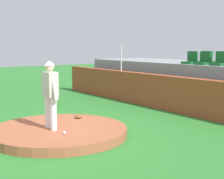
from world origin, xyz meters
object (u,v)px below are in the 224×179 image
object	(u,v)px
stadium_chair_0	(191,60)
stadium_chair_2	(220,61)
pitcher	(50,90)
stadium_chair_5	(219,60)
baseball	(64,133)
stadium_chair_4	(206,59)
fielding_glove	(78,116)
stadium_chair_1	(204,61)

from	to	relation	value
stadium_chair_0	stadium_chair_2	xyz separation A→B (m)	(1.36, 0.03, 0.00)
pitcher	stadium_chair_5	xyz separation A→B (m)	(-0.35, 7.45, 0.58)
pitcher	stadium_chair_2	xyz separation A→B (m)	(0.32, 6.58, 0.58)
baseball	stadium_chair_4	distance (m)	7.81
stadium_chair_2	baseball	bearing A→B (deg)	93.21
fielding_glove	stadium_chair_4	xyz separation A→B (m)	(-0.31, 6.23, 1.57)
baseball	fielding_glove	distance (m)	1.87
stadium_chair_4	stadium_chair_1	bearing A→B (deg)	124.98
stadium_chair_2	stadium_chair_5	bearing A→B (deg)	-52.19
baseball	pitcher	bearing A→B (deg)	-176.75
stadium_chair_1	fielding_glove	bearing A→B (deg)	86.19
fielding_glove	stadium_chair_2	distance (m)	5.65
stadium_chair_0	pitcher	bearing A→B (deg)	99.00
stadium_chair_2	stadium_chair_4	world-z (taller)	same
stadium_chair_1	stadium_chair_5	size ratio (longest dim) A/B	1.00
fielding_glove	stadium_chair_2	bearing A→B (deg)	114.92
fielding_glove	stadium_chair_0	bearing A→B (deg)	129.42
baseball	stadium_chair_4	xyz separation A→B (m)	(-1.74, 7.45, 1.59)
baseball	fielding_glove	bearing A→B (deg)	139.54
baseball	stadium_chair_5	xyz separation A→B (m)	(-1.04, 7.41, 1.59)
stadium_chair_4	stadium_chair_5	xyz separation A→B (m)	(0.70, -0.04, 0.00)
stadium_chair_4	stadium_chair_5	size ratio (longest dim) A/B	1.00
fielding_glove	stadium_chair_0	xyz separation A→B (m)	(-0.30, 5.30, 1.57)
stadium_chair_2	stadium_chair_4	distance (m)	1.65
baseball	stadium_chair_0	distance (m)	6.92
fielding_glove	stadium_chair_5	bearing A→B (deg)	122.61
stadium_chair_0	stadium_chair_1	world-z (taller)	same
fielding_glove	stadium_chair_4	distance (m)	6.43
baseball	stadium_chair_5	distance (m)	7.65
stadium_chair_1	stadium_chair_2	distance (m)	0.71
pitcher	stadium_chair_1	bearing A→B (deg)	94.66
fielding_glove	stadium_chair_4	size ratio (longest dim) A/B	0.60
fielding_glove	stadium_chair_5	xyz separation A→B (m)	(0.39, 6.19, 1.57)
stadium_chair_4	stadium_chair_5	distance (m)	0.70
baseball	stadium_chair_4	size ratio (longest dim) A/B	0.15
baseball	stadium_chair_5	world-z (taller)	stadium_chair_5
pitcher	stadium_chair_0	world-z (taller)	stadium_chair_0
pitcher	fielding_glove	world-z (taller)	pitcher
baseball	stadium_chair_1	size ratio (longest dim) A/B	0.15
stadium_chair_5	stadium_chair_4	bearing A→B (deg)	-3.36
pitcher	baseball	size ratio (longest dim) A/B	24.40
fielding_glove	stadium_chair_1	bearing A→B (deg)	122.36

